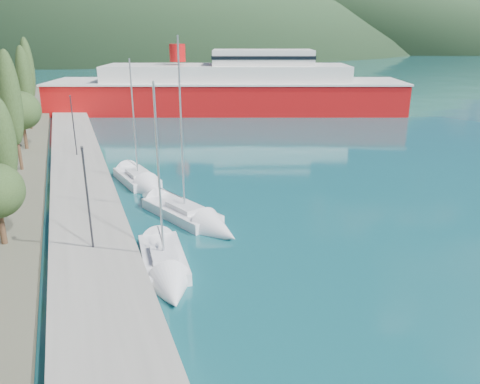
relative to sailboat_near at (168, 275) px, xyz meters
name	(u,v)px	position (x,y,z in m)	size (l,w,h in m)	color
ground	(100,82)	(5.40, 109.08, -0.31)	(1400.00, 1400.00, 0.00)	#135057
quay	(84,195)	(-3.60, 15.08, 0.09)	(5.00, 88.00, 0.80)	gray
tree_row	(12,115)	(-8.62, 22.64, 5.69)	(4.09, 64.81, 11.40)	#47301E
lamp_posts	(87,193)	(-3.60, 4.45, 3.77)	(0.15, 45.73, 6.06)	#2D2D33
sailboat_near	(168,275)	(0.00, 0.00, 0.00)	(3.05, 8.20, 11.54)	silver
sailboat_mid	(200,222)	(3.77, 6.67, 0.02)	(5.77, 9.80, 13.72)	silver
sailboat_far	(144,185)	(1.50, 16.37, 0.02)	(3.96, 8.38, 11.84)	silver
ferry	(228,90)	(21.61, 51.96, 3.18)	(58.41, 31.72, 11.48)	#B40E0F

